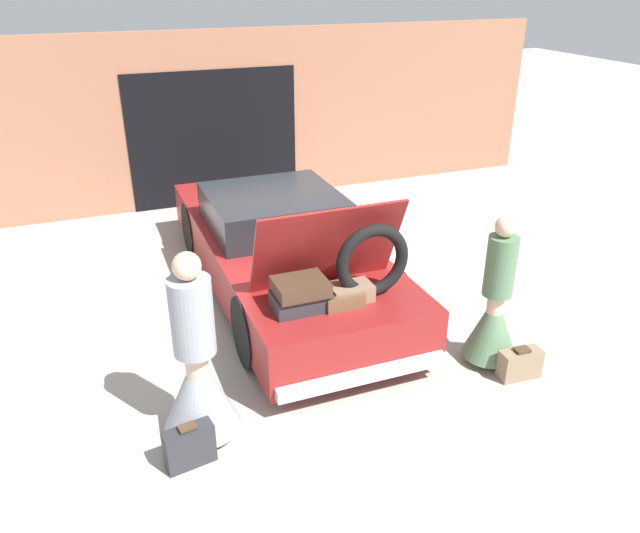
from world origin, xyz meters
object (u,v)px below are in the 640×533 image
Objects in this scene: suitcase_beside_left_person at (190,446)px; suitcase_beside_right_person at (520,364)px; person_left at (198,374)px; person_right at (494,312)px; car at (282,249)px.

suitcase_beside_right_person is (3.24, 0.02, -0.03)m from suitcase_beside_left_person.
person_right is (2.96, 0.03, -0.04)m from person_left.
person_left is 4.05× the size of suitcase_beside_right_person.
car is 2.70m from person_right.
person_left is 0.57m from suitcase_beside_left_person.
person_right is at bearing 107.29° from suitcase_beside_right_person.
suitcase_beside_left_person is at bearing 96.34° from person_right.
person_right is at bearing -56.68° from car.
person_right is at bearing 89.30° from person_left.
car reaches higher than suitcase_beside_right_person.
person_left is 2.96m from person_right.
car is 2.73m from person_left.
suitcase_beside_right_person is at bearing -163.13° from person_right.
person_left is 4.08× the size of suitcase_beside_left_person.
person_right reaches higher than suitcase_beside_left_person.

